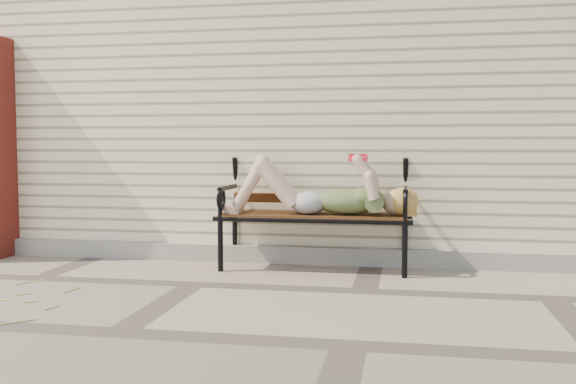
# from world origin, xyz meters

# --- Properties ---
(ground) EXTENTS (80.00, 80.00, 0.00)m
(ground) POSITION_xyz_m (0.00, 0.00, 0.00)
(ground) COLOR gray
(ground) RESTS_ON ground
(house_wall) EXTENTS (8.00, 4.00, 3.00)m
(house_wall) POSITION_xyz_m (0.00, 3.00, 1.50)
(house_wall) COLOR #F6E9C0
(house_wall) RESTS_ON ground
(foundation_strip) EXTENTS (8.00, 0.10, 0.15)m
(foundation_strip) POSITION_xyz_m (0.00, 0.97, 0.07)
(foundation_strip) COLOR #A4A094
(foundation_strip) RESTS_ON ground
(garden_bench) EXTENTS (1.67, 0.67, 1.08)m
(garden_bench) POSITION_xyz_m (0.79, 0.85, 0.61)
(garden_bench) COLOR black
(garden_bench) RESTS_ON ground
(reading_woman) EXTENTS (1.58, 0.36, 0.50)m
(reading_woman) POSITION_xyz_m (0.80, 0.72, 0.64)
(reading_woman) COLOR #0A3247
(reading_woman) RESTS_ON ground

